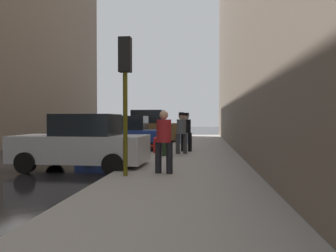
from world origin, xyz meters
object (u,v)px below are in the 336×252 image
object	(u,v)px
pedestrian_in_jeans	(184,128)
rolling_suitcase	(166,147)
parked_bronze_suv	(146,128)
pedestrian_with_beanie	(181,131)
fire_hydrant	(156,145)
traffic_light	(125,76)
parked_blue_sedan	(124,135)
pedestrian_in_red_jacket	(164,138)
pedestrian_with_fedora	(186,130)
parked_silver_sedan	(82,143)

from	to	relation	value
pedestrian_in_jeans	rolling_suitcase	world-z (taller)	pedestrian_in_jeans
parked_bronze_suv	pedestrian_with_beanie	world-z (taller)	parked_bronze_suv
fire_hydrant	traffic_light	size ratio (longest dim) A/B	0.20
parked_blue_sedan	pedestrian_in_jeans	world-z (taller)	pedestrian_in_jeans
parked_blue_sedan	pedestrian_in_red_jacket	world-z (taller)	pedestrian_in_red_jacket
traffic_light	pedestrian_in_red_jacket	bearing A→B (deg)	27.18
pedestrian_with_fedora	rolling_suitcase	bearing A→B (deg)	-113.00
pedestrian_in_red_jacket	parked_silver_sedan	bearing A→B (deg)	155.13
pedestrian_in_jeans	pedestrian_in_red_jacket	xyz separation A→B (m)	(0.10, -10.98, 0.00)
parked_silver_sedan	pedestrian_in_red_jacket	xyz separation A→B (m)	(2.81, -1.30, 0.26)
parked_bronze_suv	fire_hydrant	world-z (taller)	parked_bronze_suv
parked_silver_sedan	pedestrian_with_fedora	bearing A→B (deg)	57.43
parked_blue_sedan	pedestrian_in_jeans	bearing A→B (deg)	56.98
parked_bronze_suv	rolling_suitcase	xyz separation A→B (m)	(2.37, -8.63, -0.54)
parked_bronze_suv	pedestrian_in_jeans	xyz separation A→B (m)	(2.70, -2.09, 0.07)
pedestrian_in_jeans	parked_blue_sedan	bearing A→B (deg)	-123.02
parked_silver_sedan	fire_hydrant	world-z (taller)	parked_silver_sedan
parked_bronze_suv	pedestrian_in_jeans	world-z (taller)	parked_bronze_suv
parked_silver_sedan	parked_bronze_suv	world-z (taller)	parked_bronze_suv
parked_blue_sedan	pedestrian_with_fedora	world-z (taller)	pedestrian_with_fedora
parked_silver_sedan	pedestrian_with_fedora	world-z (taller)	pedestrian_with_fedora
parked_silver_sedan	rolling_suitcase	world-z (taller)	parked_silver_sedan
parked_silver_sedan	parked_blue_sedan	xyz separation A→B (m)	(0.00, 5.52, 0.00)
pedestrian_with_fedora	rolling_suitcase	distance (m)	1.97
pedestrian_with_beanie	traffic_light	bearing A→B (deg)	-100.89
pedestrian_in_jeans	pedestrian_with_fedora	size ratio (longest dim) A/B	0.96
fire_hydrant	parked_bronze_suv	bearing A→B (deg)	103.08
traffic_light	pedestrian_in_jeans	bearing A→B (deg)	85.76
pedestrian_in_red_jacket	pedestrian_with_fedora	bearing A→B (deg)	87.25
parked_blue_sedan	traffic_light	world-z (taller)	traffic_light
pedestrian_in_jeans	rolling_suitcase	xyz separation A→B (m)	(-0.33, -6.54, -0.61)
traffic_light	rolling_suitcase	distance (m)	5.45
parked_silver_sedan	pedestrian_with_beanie	bearing A→B (deg)	52.69
fire_hydrant	pedestrian_in_jeans	size ratio (longest dim) A/B	0.41
parked_silver_sedan	fire_hydrant	size ratio (longest dim) A/B	6.05
rolling_suitcase	parked_silver_sedan	bearing A→B (deg)	-127.09
parked_bronze_suv	traffic_light	bearing A→B (deg)	-82.22
parked_blue_sedan	pedestrian_in_jeans	xyz separation A→B (m)	(2.70, 4.16, 0.26)
parked_blue_sedan	rolling_suitcase	world-z (taller)	parked_blue_sedan
fire_hydrant	pedestrian_in_jeans	world-z (taller)	pedestrian_in_jeans
traffic_light	rolling_suitcase	bearing A→B (deg)	83.98
pedestrian_with_beanie	pedestrian_with_fedora	distance (m)	1.01
parked_blue_sedan	pedestrian_in_red_jacket	bearing A→B (deg)	-67.63
parked_blue_sedan	rolling_suitcase	bearing A→B (deg)	-45.07
pedestrian_in_jeans	pedestrian_in_red_jacket	world-z (taller)	same
pedestrian_in_jeans	rolling_suitcase	bearing A→B (deg)	-92.88
pedestrian_in_red_jacket	pedestrian_with_fedora	distance (m)	6.17
parked_silver_sedan	pedestrian_with_fedora	size ratio (longest dim) A/B	2.40
parked_bronze_suv	pedestrian_with_fedora	bearing A→B (deg)	-65.83
parked_silver_sedan	parked_bronze_suv	distance (m)	11.77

